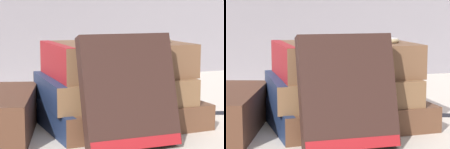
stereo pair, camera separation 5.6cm
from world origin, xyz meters
The scene contains 7 objects.
ground_plane centered at (0.00, 0.00, 0.00)m, with size 3.00×3.00×0.00m, color beige.
book_flat_bottom centered at (0.02, 0.02, 0.02)m, with size 0.20×0.16×0.03m.
book_flat_middle centered at (0.01, 0.02, 0.05)m, with size 0.18×0.15×0.03m.
book_flat_top centered at (0.01, 0.03, 0.09)m, with size 0.17×0.13×0.04m.
book_leaning_front centered at (-0.01, -0.08, 0.06)m, with size 0.11×0.05×0.12m.
pocket_watch centered at (0.06, 0.01, 0.11)m, with size 0.05×0.05×0.01m.
reading_glasses centered at (-0.03, 0.16, 0.00)m, with size 0.10×0.05×0.00m.
Camera 2 is at (-0.15, -0.55, 0.15)m, focal length 75.00 mm.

